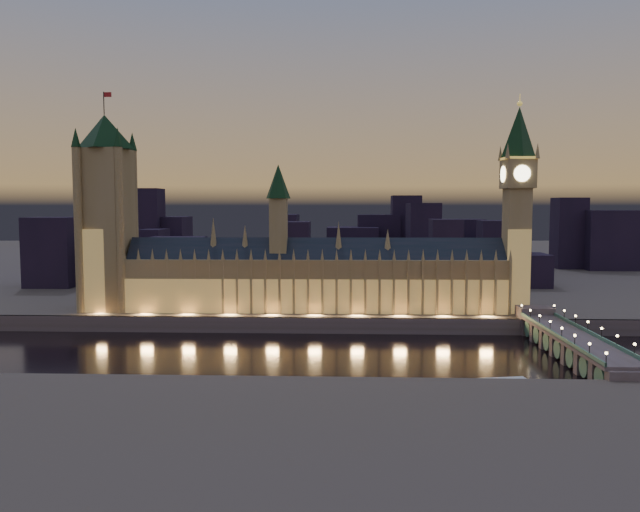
{
  "coord_description": "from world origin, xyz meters",
  "views": [
    {
      "loc": [
        17.93,
        -268.6,
        64.26
      ],
      "look_at": [
        5.0,
        55.0,
        38.0
      ],
      "focal_mm": 35.0,
      "sensor_mm": 36.0,
      "label": 1
    }
  ],
  "objects_px": {
    "river_boat": "(494,388)",
    "palace_of_westminster": "(314,277)",
    "victoria_tower": "(107,203)",
    "westminster_bridge": "(569,343)",
    "elizabeth_tower": "(518,192)"
  },
  "relations": [
    {
      "from": "victoria_tower",
      "to": "elizabeth_tower",
      "type": "distance_m",
      "value": 218.08
    },
    {
      "from": "river_boat",
      "to": "palace_of_westminster",
      "type": "bearing_deg",
      "value": 119.7
    },
    {
      "from": "victoria_tower",
      "to": "river_boat",
      "type": "distance_m",
      "value": 224.4
    },
    {
      "from": "elizabeth_tower",
      "to": "river_boat",
      "type": "xyz_separation_m",
      "value": [
        -38.69,
        -118.74,
        -69.96
      ]
    },
    {
      "from": "westminster_bridge",
      "to": "river_boat",
      "type": "xyz_separation_m",
      "value": [
        -44.1,
        -53.35,
        -4.44
      ]
    },
    {
      "from": "victoria_tower",
      "to": "westminster_bridge",
      "type": "bearing_deg",
      "value": -16.31
    },
    {
      "from": "victoria_tower",
      "to": "river_boat",
      "type": "height_order",
      "value": "victoria_tower"
    },
    {
      "from": "elizabeth_tower",
      "to": "river_boat",
      "type": "relative_size",
      "value": 2.44
    },
    {
      "from": "westminster_bridge",
      "to": "victoria_tower",
      "type": "bearing_deg",
      "value": 163.69
    },
    {
      "from": "victoria_tower",
      "to": "elizabeth_tower",
      "type": "height_order",
      "value": "victoria_tower"
    },
    {
      "from": "victoria_tower",
      "to": "river_boat",
      "type": "relative_size",
      "value": 2.49
    },
    {
      "from": "elizabeth_tower",
      "to": "river_boat",
      "type": "height_order",
      "value": "elizabeth_tower"
    },
    {
      "from": "elizabeth_tower",
      "to": "westminster_bridge",
      "type": "distance_m",
      "value": 92.72
    },
    {
      "from": "palace_of_westminster",
      "to": "river_boat",
      "type": "xyz_separation_m",
      "value": [
        67.62,
        -118.55,
        -24.81
      ]
    },
    {
      "from": "elizabeth_tower",
      "to": "river_boat",
      "type": "bearing_deg",
      "value": -108.05
    }
  ]
}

